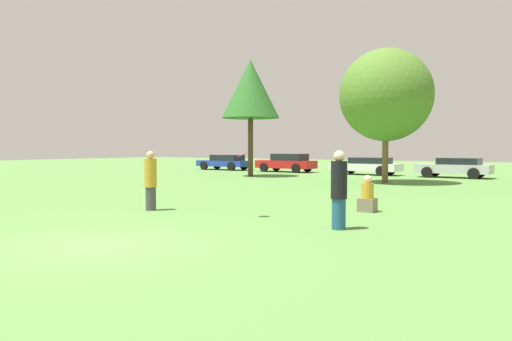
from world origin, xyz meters
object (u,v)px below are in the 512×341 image
bystander_sitting (367,197)px  tree_0 (250,89)px  parked_car_blue (225,162)px  parked_car_silver (455,167)px  person_catcher (339,190)px  tree_1 (386,95)px  parked_car_red (287,162)px  parked_car_white (367,165)px  frisbee (242,155)px  person_thrower (151,181)px

bystander_sitting → tree_0: (-12.46, 12.23, 5.01)m
parked_car_blue → parked_car_silver: (17.67, -0.43, -0.01)m
person_catcher → tree_1: bearing=-74.1°
parked_car_red → parked_car_white: parked_car_red is taller
tree_1 → parked_car_silver: tree_1 is taller
parked_car_red → parked_car_silver: bearing=179.8°
parked_car_white → parked_car_silver: 5.55m
tree_1 → parked_car_blue: (-15.74, 7.13, -3.80)m
parked_car_red → parked_car_white: bearing=178.8°
tree_0 → parked_car_silver: (10.97, 5.64, -4.80)m
bystander_sitting → parked_car_red: size_ratio=0.23×
tree_1 → parked_car_silver: bearing=74.0°
person_catcher → frisbee: bearing=-5.4°
tree_0 → parked_car_red: size_ratio=1.62×
person_thrower → parked_car_silver: person_thrower is taller
tree_0 → tree_1: bearing=-6.7°
tree_0 → parked_car_red: bearing=98.3°
person_catcher → parked_car_silver: 21.21m
person_thrower → person_catcher: person_catcher is taller
bystander_sitting → tree_1: bearing=107.0°
person_catcher → parked_car_blue: (-19.76, 21.54, -0.24)m
parked_car_blue → parked_car_silver: 17.67m
tree_0 → parked_car_blue: (-6.70, 6.07, -4.78)m
tree_0 → tree_1: (9.05, -1.06, -0.98)m
frisbee → parked_car_red: frisbee is taller
frisbee → parked_car_silver: size_ratio=0.07×
person_catcher → parked_car_red: bearing=-56.7°
frisbee → tree_1: tree_1 is taller
frisbee → parked_car_red: bearing=117.6°
parked_car_blue → parked_car_silver: parked_car_blue is taller
person_catcher → parked_car_silver: (-2.09, 21.11, -0.25)m
person_thrower → bystander_sitting: person_thrower is taller
frisbee → tree_1: 14.44m
tree_0 → parked_car_white: (5.42, 5.69, -4.81)m
tree_0 → parked_car_silver: size_ratio=1.71×
parked_car_blue → person_thrower: bearing=124.2°
parked_car_white → parked_car_blue: bearing=-0.4°
frisbee → parked_car_red: size_ratio=0.07×
parked_car_white → parked_car_silver: (5.55, -0.05, 0.02)m
bystander_sitting → person_catcher: bearing=-79.6°
person_thrower → frisbee: (3.08, 0.25, 0.77)m
person_catcher → parked_car_white: size_ratio=0.38×
person_thrower → tree_1: bearing=82.7°
person_catcher → parked_car_white: (-7.63, 21.16, -0.27)m
frisbee → tree_0: bearing=123.9°
person_thrower → tree_0: bearing=115.1°
bystander_sitting → parked_car_silver: parked_car_silver is taller
parked_car_red → parked_car_silver: 11.85m
frisbee → bystander_sitting: (2.26, 2.95, -1.22)m
person_catcher → parked_car_silver: person_catcher is taller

